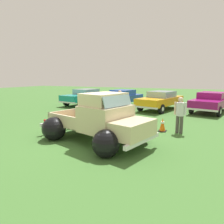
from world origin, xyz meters
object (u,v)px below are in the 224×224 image
(show_car_3, at_px, (211,101))
(lane_cone_0, at_px, (163,125))
(show_car_0, at_px, (85,96))
(show_car_2, at_px, (161,100))
(spectator_0, at_px, (180,113))
(vintage_pickup_truck, at_px, (101,123))
(show_car_1, at_px, (122,97))
(spectator_1, at_px, (120,102))

(show_car_3, xyz_separation_m, lane_cone_0, (-2.15, -6.84, -0.48))
(show_car_0, distance_m, show_car_2, 6.82)
(spectator_0, bearing_deg, show_car_3, 171.73)
(vintage_pickup_truck, distance_m, spectator_0, 3.70)
(show_car_1, bearing_deg, lane_cone_0, 48.08)
(show_car_3, relative_size, lane_cone_0, 7.90)
(vintage_pickup_truck, bearing_deg, show_car_0, 140.58)
(show_car_1, bearing_deg, spectator_0, 52.10)
(show_car_1, distance_m, show_car_2, 3.39)
(show_car_1, xyz_separation_m, spectator_1, (1.68, -4.55, 0.18))
(show_car_0, bearing_deg, vintage_pickup_truck, 45.89)
(show_car_0, distance_m, spectator_1, 6.63)
(show_car_3, height_order, spectator_0, spectator_0)
(spectator_0, bearing_deg, show_car_0, -122.31)
(show_car_3, bearing_deg, lane_cone_0, -3.33)
(show_car_3, bearing_deg, vintage_pickup_truck, -8.65)
(vintage_pickup_truck, xyz_separation_m, lane_cone_0, (1.83, 2.65, -0.45))
(show_car_2, relative_size, show_car_3, 1.00)
(show_car_1, height_order, show_car_3, same)
(show_car_3, bearing_deg, show_car_1, -75.19)
(spectator_1, bearing_deg, show_car_1, -72.08)
(show_car_1, xyz_separation_m, spectator_0, (5.47, -6.75, 0.15))
(spectator_0, bearing_deg, spectator_1, -116.81)
(show_car_1, height_order, spectator_1, spectator_1)
(vintage_pickup_truck, height_order, spectator_1, vintage_pickup_truck)
(show_car_0, bearing_deg, show_car_2, 100.52)
(vintage_pickup_truck, bearing_deg, lane_cone_0, 70.92)
(vintage_pickup_truck, xyz_separation_m, show_car_0, (-6.35, 9.06, 0.03))
(show_car_0, height_order, show_car_1, same)
(show_car_0, bearing_deg, show_car_1, 106.66)
(spectator_0, bearing_deg, vintage_pickup_truck, -40.78)
(show_car_1, distance_m, spectator_0, 8.69)
(show_car_2, bearing_deg, show_car_3, 113.16)
(show_car_0, relative_size, show_car_1, 1.04)
(show_car_3, distance_m, spectator_0, 6.98)
(show_car_0, relative_size, spectator_0, 2.94)
(show_car_1, xyz_separation_m, lane_cone_0, (4.73, -6.76, -0.47))
(vintage_pickup_truck, relative_size, lane_cone_0, 7.88)
(show_car_2, height_order, spectator_0, spectator_0)
(show_car_1, xyz_separation_m, show_car_3, (6.88, 0.08, 0.00))
(show_car_0, xyz_separation_m, spectator_1, (5.13, -4.20, 0.18))
(spectator_0, xyz_separation_m, spectator_1, (-3.79, 2.20, 0.04))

